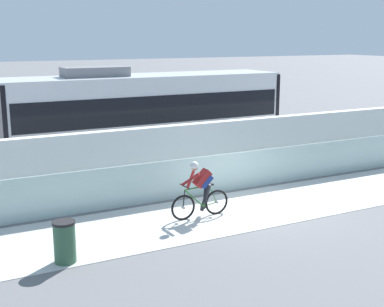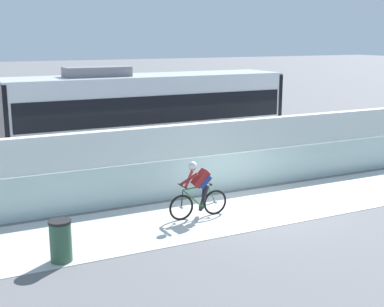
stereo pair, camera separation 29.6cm
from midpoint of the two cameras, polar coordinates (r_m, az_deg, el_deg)
name	(u,v)px [view 2 (the right image)]	position (r m, az deg, el deg)	size (l,w,h in m)	color
ground_plane	(252,208)	(15.59, 7.09, -5.89)	(200.00, 200.00, 0.00)	slate
bike_path_deck	(252,208)	(15.59, 7.09, -5.87)	(32.00, 3.20, 0.01)	beige
glass_parapet	(221,173)	(16.92, 3.69, -2.15)	(32.00, 0.05, 1.24)	#ADC6C1
concrete_barrier_wall	(196,151)	(18.36, 0.88, 0.23)	(32.00, 0.36, 1.97)	white
tram_rail_near	(167,164)	(20.76, -2.29, -1.12)	(32.00, 0.08, 0.01)	#595654
tram_rail_far	(153,157)	(22.04, -3.82, -0.33)	(32.00, 0.08, 0.01)	#595654
tram	(147,115)	(20.85, -4.46, 4.20)	(11.06, 2.54, 3.81)	silver
cyclist_on_bike	(199,190)	(14.49, 1.32, -3.98)	(1.77, 0.58, 1.61)	black
trash_bin	(61,241)	(12.12, -13.33, -9.19)	(0.51, 0.51, 0.96)	#33593F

